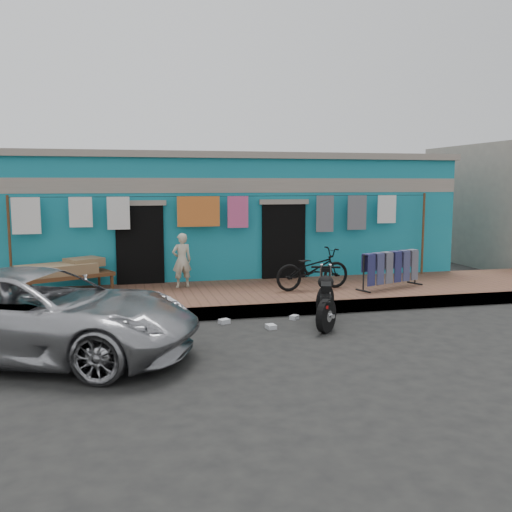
{
  "coord_description": "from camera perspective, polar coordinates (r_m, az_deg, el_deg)",
  "views": [
    {
      "loc": [
        -2.66,
        -9.05,
        2.61
      ],
      "look_at": [
        0.0,
        2.0,
        1.15
      ],
      "focal_mm": 40.0,
      "sensor_mm": 36.0,
      "label": 1
    }
  ],
  "objects": [
    {
      "name": "ground",
      "position": [
        9.78,
        2.77,
        -8.16
      ],
      "size": [
        80.0,
        80.0,
        0.0
      ],
      "primitive_type": "plane",
      "color": "black",
      "rests_on": "ground"
    },
    {
      "name": "sidewalk",
      "position": [
        12.58,
        -1.07,
        -4.07
      ],
      "size": [
        28.0,
        3.0,
        0.25
      ],
      "primitive_type": "cube",
      "color": "brown",
      "rests_on": "ground"
    },
    {
      "name": "curb",
      "position": [
        11.2,
        0.54,
        -5.49
      ],
      "size": [
        28.0,
        0.1,
        0.25
      ],
      "primitive_type": "cube",
      "color": "gray",
      "rests_on": "ground"
    },
    {
      "name": "building",
      "position": [
        16.28,
        -4.12,
        4.04
      ],
      "size": [
        12.2,
        5.2,
        3.36
      ],
      "color": "teal",
      "rests_on": "ground"
    },
    {
      "name": "clothesline",
      "position": [
        13.53,
        -3.49,
        3.93
      ],
      "size": [
        10.06,
        0.06,
        2.1
      ],
      "color": "brown",
      "rests_on": "sidewalk"
    },
    {
      "name": "car",
      "position": [
        9.11,
        -21.03,
        -5.33
      ],
      "size": [
        5.38,
        3.87,
        1.38
      ],
      "primitive_type": "imported",
      "rotation": [
        0.0,
        0.0,
        1.2
      ],
      "color": "#A8A8AD",
      "rests_on": "ground"
    },
    {
      "name": "seated_person",
      "position": [
        13.0,
        -7.43,
        -0.43
      ],
      "size": [
        0.49,
        0.37,
        1.24
      ],
      "primitive_type": "imported",
      "rotation": [
        0.0,
        0.0,
        3.31
      ],
      "color": "beige",
      "rests_on": "sidewalk"
    },
    {
      "name": "bicycle",
      "position": [
        12.71,
        5.68,
        -0.84
      ],
      "size": [
        1.81,
        0.86,
        1.13
      ],
      "primitive_type": "imported",
      "rotation": [
        0.0,
        0.0,
        1.71
      ],
      "color": "black",
      "rests_on": "sidewalk"
    },
    {
      "name": "motorcycle",
      "position": [
        10.66,
        6.99,
        -4.08
      ],
      "size": [
        1.56,
        1.93,
        1.02
      ],
      "primitive_type": null,
      "rotation": [
        0.0,
        0.0,
        -0.34
      ],
      "color": "black",
      "rests_on": "ground"
    },
    {
      "name": "charpoy",
      "position": [
        13.09,
        -18.41,
        -1.95
      ],
      "size": [
        2.71,
        2.46,
        0.67
      ],
      "primitive_type": null,
      "rotation": [
        0.0,
        0.0,
        0.43
      ],
      "color": "brown",
      "rests_on": "sidewalk"
    },
    {
      "name": "jeans_rack",
      "position": [
        13.23,
        13.3,
        -1.28
      ],
      "size": [
        2.01,
        1.53,
        0.85
      ],
      "primitive_type": null,
      "rotation": [
        0.0,
        0.0,
        0.36
      ],
      "color": "black",
      "rests_on": "sidewalk"
    },
    {
      "name": "litter_a",
      "position": [
        10.72,
        -3.2,
        -6.54
      ],
      "size": [
        0.23,
        0.21,
        0.08
      ],
      "primitive_type": "cube",
      "rotation": [
        0.0,
        0.0,
        0.45
      ],
      "color": "silver",
      "rests_on": "ground"
    },
    {
      "name": "litter_b",
      "position": [
        11.04,
        3.85,
        -6.14
      ],
      "size": [
        0.2,
        0.2,
        0.08
      ],
      "primitive_type": "cube",
      "rotation": [
        0.0,
        0.0,
        0.7
      ],
      "color": "silver",
      "rests_on": "ground"
    },
    {
      "name": "litter_c",
      "position": [
        10.34,
        1.5,
        -7.08
      ],
      "size": [
        0.19,
        0.22,
        0.08
      ],
      "primitive_type": "cube",
      "rotation": [
        0.0,
        0.0,
        1.72
      ],
      "color": "silver",
      "rests_on": "ground"
    }
  ]
}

